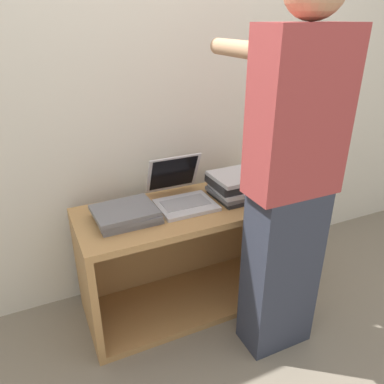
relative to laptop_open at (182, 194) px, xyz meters
name	(u,v)px	position (x,y,z in m)	size (l,w,h in m)	color
ground_plane	(205,329)	(0.00, -0.31, -0.69)	(12.00, 12.00, 0.00)	#756B5B
wall_back	(159,90)	(0.00, 0.30, 0.51)	(8.00, 0.05, 2.40)	beige
cart	(182,251)	(0.00, 0.00, -0.37)	(1.17, 0.50, 0.64)	#A87A47
laptop_open	(182,194)	(0.00, 0.00, 0.00)	(0.30, 0.35, 0.24)	#B7B7BC
laptop_stack_left	(126,214)	(-0.33, -0.06, -0.02)	(0.32, 0.26, 0.07)	slate
laptop_stack_right	(239,185)	(0.33, -0.06, 0.02)	(0.32, 0.27, 0.13)	#232326
person	(290,182)	(0.31, -0.50, 0.21)	(0.40, 0.54, 1.79)	#2D3342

